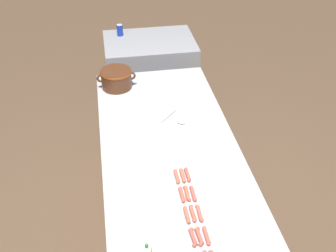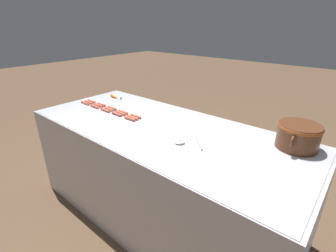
{
  "view_description": "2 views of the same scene",
  "coord_description": "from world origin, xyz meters",
  "px_view_note": "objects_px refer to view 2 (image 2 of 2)",
  "views": [
    {
      "loc": [
        -0.41,
        -2.32,
        2.85
      ],
      "look_at": [
        0.01,
        0.16,
        1.0
      ],
      "focal_mm": 44.16,
      "sensor_mm": 36.0,
      "label": 1
    },
    {
      "loc": [
        1.37,
        1.23,
        1.71
      ],
      "look_at": [
        -0.01,
        0.07,
        0.93
      ],
      "focal_mm": 26.03,
      "sensor_mm": 36.0,
      "label": 2
    }
  ],
  "objects_px": {
    "hot_dog_10": "(85,103)",
    "bean_pot": "(298,135)",
    "hot_dog_9": "(133,118)",
    "hot_dog_13": "(117,114)",
    "hot_dog_2": "(112,108)",
    "hot_dog_7": "(109,109)",
    "carrot": "(115,97)",
    "hot_dog_12": "(105,110)",
    "hot_dog_5": "(89,102)",
    "hot_dog_8": "(121,113)",
    "hot_dog_4": "(136,116)",
    "hot_dog_0": "(92,101)",
    "hot_dog_14": "(130,119)",
    "hot_dog_1": "(101,105)",
    "hot_dog_6": "(98,105)",
    "hot_dog_11": "(95,106)",
    "hot_dog_3": "(123,112)",
    "serving_spoon": "(186,143)"
  },
  "relations": [
    {
      "from": "hot_dog_9",
      "to": "hot_dog_10",
      "type": "relative_size",
      "value": 1.0
    },
    {
      "from": "hot_dog_5",
      "to": "hot_dog_6",
      "type": "height_order",
      "value": "same"
    },
    {
      "from": "hot_dog_7",
      "to": "carrot",
      "type": "distance_m",
      "value": 0.4
    },
    {
      "from": "hot_dog_8",
      "to": "bean_pot",
      "type": "bearing_deg",
      "value": 103.88
    },
    {
      "from": "hot_dog_9",
      "to": "hot_dog_13",
      "type": "xyz_separation_m",
      "value": [
        0.03,
        -0.18,
        0.0
      ]
    },
    {
      "from": "hot_dog_6",
      "to": "hot_dog_1",
      "type": "bearing_deg",
      "value": 179.53
    },
    {
      "from": "hot_dog_3",
      "to": "hot_dog_10",
      "type": "height_order",
      "value": "same"
    },
    {
      "from": "bean_pot",
      "to": "carrot",
      "type": "xyz_separation_m",
      "value": [
        0.06,
        -1.87,
        -0.08
      ]
    },
    {
      "from": "hot_dog_4",
      "to": "hot_dog_14",
      "type": "height_order",
      "value": "same"
    },
    {
      "from": "hot_dog_2",
      "to": "hot_dog_14",
      "type": "distance_m",
      "value": 0.36
    },
    {
      "from": "hot_dog_5",
      "to": "hot_dog_13",
      "type": "relative_size",
      "value": 1.0
    },
    {
      "from": "hot_dog_6",
      "to": "serving_spoon",
      "type": "height_order",
      "value": "hot_dog_6"
    },
    {
      "from": "hot_dog_10",
      "to": "bean_pot",
      "type": "relative_size",
      "value": 0.39
    },
    {
      "from": "hot_dog_5",
      "to": "hot_dog_12",
      "type": "bearing_deg",
      "value": 83.53
    },
    {
      "from": "hot_dog_2",
      "to": "serving_spoon",
      "type": "relative_size",
      "value": 0.62
    },
    {
      "from": "hot_dog_6",
      "to": "hot_dog_11",
      "type": "distance_m",
      "value": 0.04
    },
    {
      "from": "hot_dog_8",
      "to": "hot_dog_12",
      "type": "relative_size",
      "value": 1.0
    },
    {
      "from": "hot_dog_2",
      "to": "hot_dog_6",
      "type": "bearing_deg",
      "value": -77.36
    },
    {
      "from": "hot_dog_12",
      "to": "hot_dog_14",
      "type": "distance_m",
      "value": 0.35
    },
    {
      "from": "hot_dog_5",
      "to": "hot_dog_11",
      "type": "xyz_separation_m",
      "value": [
        0.04,
        0.17,
        0.0
      ]
    },
    {
      "from": "hot_dog_0",
      "to": "hot_dog_3",
      "type": "distance_m",
      "value": 0.52
    },
    {
      "from": "serving_spoon",
      "to": "hot_dog_13",
      "type": "bearing_deg",
      "value": -93.29
    },
    {
      "from": "hot_dog_7",
      "to": "bean_pot",
      "type": "xyz_separation_m",
      "value": [
        -0.35,
        1.6,
        0.09
      ]
    },
    {
      "from": "hot_dog_5",
      "to": "hot_dog_8",
      "type": "height_order",
      "value": "same"
    },
    {
      "from": "hot_dog_7",
      "to": "hot_dog_13",
      "type": "distance_m",
      "value": 0.17
    },
    {
      "from": "bean_pot",
      "to": "serving_spoon",
      "type": "height_order",
      "value": "bean_pot"
    },
    {
      "from": "hot_dog_3",
      "to": "carrot",
      "type": "xyz_separation_m",
      "value": [
        -0.26,
        -0.44,
        0.0
      ]
    },
    {
      "from": "hot_dog_8",
      "to": "hot_dog_10",
      "type": "bearing_deg",
      "value": -85.56
    },
    {
      "from": "hot_dog_5",
      "to": "serving_spoon",
      "type": "relative_size",
      "value": 0.62
    },
    {
      "from": "hot_dog_1",
      "to": "carrot",
      "type": "relative_size",
      "value": 0.76
    },
    {
      "from": "hot_dog_1",
      "to": "hot_dog_6",
      "type": "relative_size",
      "value": 1.0
    },
    {
      "from": "hot_dog_0",
      "to": "hot_dog_6",
      "type": "xyz_separation_m",
      "value": [
        0.04,
        0.17,
        0.0
      ]
    },
    {
      "from": "hot_dog_0",
      "to": "hot_dog_11",
      "type": "bearing_deg",
      "value": 65.41
    },
    {
      "from": "hot_dog_1",
      "to": "hot_dog_14",
      "type": "relative_size",
      "value": 1.0
    },
    {
      "from": "hot_dog_3",
      "to": "hot_dog_13",
      "type": "bearing_deg",
      "value": -2.88
    },
    {
      "from": "hot_dog_2",
      "to": "hot_dog_7",
      "type": "relative_size",
      "value": 1.0
    },
    {
      "from": "hot_dog_2",
      "to": "hot_dog_10",
      "type": "xyz_separation_m",
      "value": [
        0.08,
        -0.34,
        0.0
      ]
    },
    {
      "from": "hot_dog_2",
      "to": "hot_dog_5",
      "type": "relative_size",
      "value": 1.0
    },
    {
      "from": "hot_dog_1",
      "to": "bean_pot",
      "type": "relative_size",
      "value": 0.39
    },
    {
      "from": "bean_pot",
      "to": "hot_dog_10",
      "type": "bearing_deg",
      "value": -78.59
    },
    {
      "from": "hot_dog_7",
      "to": "hot_dog_2",
      "type": "bearing_deg",
      "value": -172.28
    },
    {
      "from": "hot_dog_5",
      "to": "hot_dog_14",
      "type": "height_order",
      "value": "same"
    },
    {
      "from": "hot_dog_1",
      "to": "serving_spoon",
      "type": "relative_size",
      "value": 0.62
    },
    {
      "from": "hot_dog_12",
      "to": "bean_pot",
      "type": "height_order",
      "value": "bean_pot"
    },
    {
      "from": "hot_dog_0",
      "to": "carrot",
      "type": "xyz_separation_m",
      "value": [
        -0.26,
        0.08,
        0.0
      ]
    },
    {
      "from": "hot_dog_8",
      "to": "hot_dog_9",
      "type": "height_order",
      "value": "same"
    },
    {
      "from": "hot_dog_0",
      "to": "serving_spoon",
      "type": "relative_size",
      "value": 0.62
    },
    {
      "from": "hot_dog_9",
      "to": "bean_pot",
      "type": "height_order",
      "value": "bean_pot"
    },
    {
      "from": "hot_dog_4",
      "to": "carrot",
      "type": "bearing_deg",
      "value": -112.96
    },
    {
      "from": "hot_dog_9",
      "to": "serving_spoon",
      "type": "relative_size",
      "value": 0.62
    }
  ]
}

